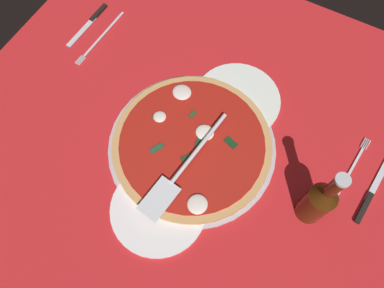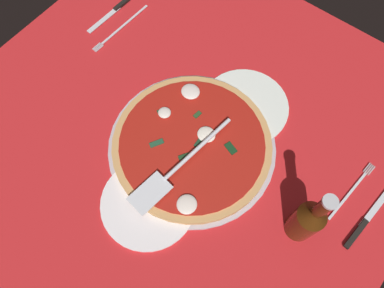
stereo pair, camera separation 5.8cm
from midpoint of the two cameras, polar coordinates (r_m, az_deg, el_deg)
name	(u,v)px [view 1 (the left image)]	position (r cm, az deg, el deg)	size (l,w,h in cm)	color
ground_plane	(179,133)	(95.10, -3.67, 1.63)	(112.92, 112.92, 0.80)	red
checker_pattern	(179,132)	(94.70, -3.69, 1.75)	(112.92, 112.92, 0.10)	silver
pizza_pan	(192,146)	(92.28, -1.79, -0.50)	(41.37, 41.37, 0.95)	#B8ADB8
dinner_plate_left	(237,100)	(98.74, 5.24, 6.64)	(22.61, 22.61, 1.00)	white
dinner_plate_right	(158,209)	(87.75, -7.06, -9.96)	(22.23, 22.23, 1.00)	white
pizza	(192,144)	(91.09, -1.83, -0.14)	(39.15, 39.15, 2.66)	tan
pizza_server	(183,168)	(86.51, -3.31, -3.85)	(31.13, 7.26, 1.00)	silver
place_setting_near	(96,30)	(116.33, -15.92, 16.32)	(22.39, 14.03, 1.40)	white
place_setting_far	(362,181)	(96.75, 22.97, -5.34)	(21.63, 15.79, 1.40)	white
beer_bottle	(319,201)	(82.76, 16.89, -8.49)	(6.16, 6.16, 22.61)	#432109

